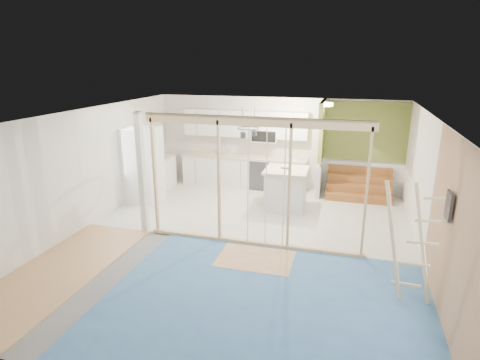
# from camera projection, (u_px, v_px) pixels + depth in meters

# --- Properties ---
(room) EXTENTS (7.01, 8.01, 2.61)m
(room) POSITION_uv_depth(u_px,v_px,m) (238.00, 182.00, 7.82)
(room) COLOR slate
(room) RESTS_ON ground
(floor_overlays) EXTENTS (7.00, 8.00, 0.03)m
(floor_overlays) POSITION_uv_depth(u_px,v_px,m) (243.00, 242.00, 8.22)
(floor_overlays) COLOR beige
(floor_overlays) RESTS_ON room
(stud_frame) EXTENTS (4.66, 0.14, 2.60)m
(stud_frame) POSITION_uv_depth(u_px,v_px,m) (225.00, 166.00, 7.80)
(stud_frame) COLOR tan
(stud_frame) RESTS_ON room
(base_cabinets) EXTENTS (4.45, 2.24, 0.93)m
(base_cabinets) POSITION_uv_depth(u_px,v_px,m) (217.00, 173.00, 11.57)
(base_cabinets) COLOR white
(base_cabinets) RESTS_ON room
(upper_cabinets) EXTENTS (3.60, 0.41, 0.85)m
(upper_cabinets) POSITION_uv_depth(u_px,v_px,m) (247.00, 125.00, 11.41)
(upper_cabinets) COLOR white
(upper_cabinets) RESTS_ON room
(green_partition) EXTENTS (2.25, 1.51, 2.60)m
(green_partition) POSITION_uv_depth(u_px,v_px,m) (349.00, 163.00, 10.76)
(green_partition) COLOR olive
(green_partition) RESTS_ON room
(pot_rack) EXTENTS (0.52, 0.52, 0.72)m
(pot_rack) POSITION_uv_depth(u_px,v_px,m) (248.00, 130.00, 9.44)
(pot_rack) COLOR black
(pot_rack) RESTS_ON room
(sheathing_panel) EXTENTS (0.02, 4.00, 2.60)m
(sheathing_panel) POSITION_uv_depth(u_px,v_px,m) (459.00, 248.00, 5.07)
(sheathing_panel) COLOR tan
(sheathing_panel) RESTS_ON room
(electrical_panel) EXTENTS (0.04, 0.30, 0.40)m
(electrical_panel) POSITION_uv_depth(u_px,v_px,m) (449.00, 206.00, 5.53)
(electrical_panel) COLOR #3C3C42
(electrical_panel) RESTS_ON room
(ceiling_light) EXTENTS (0.32, 0.32, 0.08)m
(ceiling_light) POSITION_uv_depth(u_px,v_px,m) (326.00, 104.00, 9.87)
(ceiling_light) COLOR #FFEABF
(ceiling_light) RESTS_ON room
(fridge) EXTENTS (0.85, 0.82, 1.96)m
(fridge) POSITION_uv_depth(u_px,v_px,m) (143.00, 165.00, 10.36)
(fridge) COLOR white
(fridge) RESTS_ON room
(island) EXTENTS (1.06, 1.06, 1.02)m
(island) POSITION_uv_depth(u_px,v_px,m) (286.00, 189.00, 9.96)
(island) COLOR silver
(island) RESTS_ON room
(bowl) EXTENTS (0.25, 0.25, 0.06)m
(bowl) POSITION_uv_depth(u_px,v_px,m) (285.00, 167.00, 9.92)
(bowl) COLOR silver
(bowl) RESTS_ON island
(soap_bottle_a) EXTENTS (0.12, 0.12, 0.29)m
(soap_bottle_a) POSITION_uv_depth(u_px,v_px,m) (223.00, 149.00, 11.79)
(soap_bottle_a) COLOR #A6ADB9
(soap_bottle_a) RESTS_ON base_cabinets
(soap_bottle_b) EXTENTS (0.10, 0.10, 0.20)m
(soap_bottle_b) POSITION_uv_depth(u_px,v_px,m) (299.00, 157.00, 11.07)
(soap_bottle_b) COLOR silver
(soap_bottle_b) RESTS_ON base_cabinets
(ladder) EXTENTS (0.98, 0.22, 1.86)m
(ladder) POSITION_uv_depth(u_px,v_px,m) (412.00, 243.00, 6.00)
(ladder) COLOR #D7BA83
(ladder) RESTS_ON room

